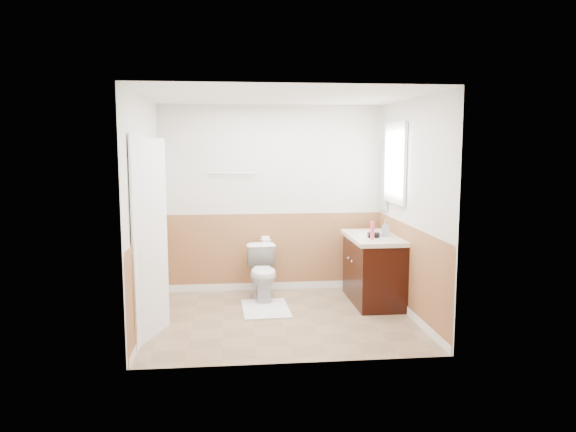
{
  "coord_description": "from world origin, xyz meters",
  "views": [
    {
      "loc": [
        -0.58,
        -6.06,
        1.98
      ],
      "look_at": [
        0.1,
        0.25,
        1.15
      ],
      "focal_mm": 34.32,
      "sensor_mm": 36.0,
      "label": 1
    }
  ],
  "objects": [
    {
      "name": "sink_basin",
      "position": [
        1.21,
        0.7,
        0.86
      ],
      "size": [
        0.36,
        0.36,
        0.02
      ],
      "primitive_type": "cylinder",
      "color": "white",
      "rests_on": "countertop"
    },
    {
      "name": "wall_left",
      "position": [
        -1.5,
        0.0,
        1.25
      ],
      "size": [
        0.0,
        3.0,
        3.0
      ],
      "primitive_type": "plane",
      "rotation": [
        1.57,
        0.0,
        1.57
      ],
      "color": "silver",
      "rests_on": "floor"
    },
    {
      "name": "window_frame",
      "position": [
        1.47,
        0.59,
        1.75
      ],
      "size": [
        0.04,
        0.8,
        1.0
      ],
      "primitive_type": "cube",
      "color": "white",
      "rests_on": "wall_right"
    },
    {
      "name": "vanity_knob_left",
      "position": [
        0.91,
        0.45,
        0.55
      ],
      "size": [
        0.03,
        0.03,
        0.03
      ],
      "primitive_type": "sphere",
      "color": "silver",
      "rests_on": "vanity_cabinet"
    },
    {
      "name": "faucet",
      "position": [
        1.39,
        0.7,
        0.92
      ],
      "size": [
        0.02,
        0.02,
        0.14
      ],
      "primitive_type": "cylinder",
      "color": "silver",
      "rests_on": "countertop"
    },
    {
      "name": "wall_back",
      "position": [
        0.0,
        1.3,
        1.25
      ],
      "size": [
        3.0,
        0.0,
        3.0
      ],
      "primitive_type": "plane",
      "rotation": [
        1.57,
        0.0,
        0.0
      ],
      "color": "silver",
      "rests_on": "floor"
    },
    {
      "name": "tp_sheet",
      "position": [
        -0.1,
        1.23,
        0.59
      ],
      "size": [
        0.1,
        0.01,
        0.16
      ],
      "primitive_type": "cube",
      "color": "white",
      "rests_on": "tp_roll"
    },
    {
      "name": "door_knob",
      "position": [
        -1.34,
        -0.12,
        0.95
      ],
      "size": [
        0.06,
        0.06,
        0.06
      ],
      "primitive_type": "sphere",
      "color": "silver",
      "rests_on": "door"
    },
    {
      "name": "floor",
      "position": [
        0.0,
        0.0,
        0.0
      ],
      "size": [
        3.0,
        3.0,
        0.0
      ],
      "primitive_type": "plane",
      "color": "#8C7051",
      "rests_on": "ground"
    },
    {
      "name": "tp_holder_bar",
      "position": [
        -0.1,
        1.23,
        0.7
      ],
      "size": [
        0.14,
        0.02,
        0.02
      ],
      "primitive_type": "cylinder",
      "rotation": [
        0.0,
        1.57,
        0.0
      ],
      "color": "silver",
      "rests_on": "wall_back"
    },
    {
      "name": "soap_dispenser",
      "position": [
        1.33,
        0.47,
        0.95
      ],
      "size": [
        0.11,
        0.11,
        0.2
      ],
      "primitive_type": "imported",
      "rotation": [
        0.0,
        0.0,
        -0.25
      ],
      "color": "#8B939D",
      "rests_on": "countertop"
    },
    {
      "name": "countertop",
      "position": [
        1.2,
        0.55,
        0.83
      ],
      "size": [
        0.6,
        1.15,
        0.05
      ],
      "primitive_type": "cube",
      "color": "silver",
      "rests_on": "vanity_cabinet"
    },
    {
      "name": "hair_dryer_body",
      "position": [
        1.16,
        0.4,
        0.89
      ],
      "size": [
        0.14,
        0.07,
        0.07
      ],
      "primitive_type": "cylinder",
      "rotation": [
        0.0,
        1.57,
        0.0
      ],
      "color": "black",
      "rests_on": "countertop"
    },
    {
      "name": "door",
      "position": [
        -1.4,
        -0.45,
        1.02
      ],
      "size": [
        0.29,
        0.78,
        2.04
      ],
      "primitive_type": "cube",
      "rotation": [
        0.0,
        0.0,
        -0.31
      ],
      "color": "white",
      "rests_on": "wall_left"
    },
    {
      "name": "vanity_knob_right",
      "position": [
        0.91,
        0.65,
        0.55
      ],
      "size": [
        0.03,
        0.03,
        0.03
      ],
      "primitive_type": "sphere",
      "color": "#BBBAC1",
      "rests_on": "vanity_cabinet"
    },
    {
      "name": "door_frame",
      "position": [
        -1.48,
        -0.45,
        1.03
      ],
      "size": [
        0.02,
        0.92,
        2.1
      ],
      "primitive_type": "cube",
      "color": "white",
      "rests_on": "wall_left"
    },
    {
      "name": "toilet",
      "position": [
        -0.16,
        0.82,
        0.34
      ],
      "size": [
        0.41,
        0.69,
        0.69
      ],
      "primitive_type": "imported",
      "rotation": [
        0.0,
        0.0,
        0.03
      ],
      "color": "white",
      "rests_on": "floor"
    },
    {
      "name": "bath_mat",
      "position": [
        -0.16,
        0.36,
        0.01
      ],
      "size": [
        0.58,
        0.82,
        0.02
      ],
      "primitive_type": "cube",
      "rotation": [
        0.0,
        0.0,
        0.03
      ],
      "color": "white",
      "rests_on": "floor"
    },
    {
      "name": "towel_bar",
      "position": [
        -0.55,
        1.25,
        1.6
      ],
      "size": [
        0.62,
        0.02,
        0.02
      ],
      "primitive_type": "cylinder",
      "rotation": [
        0.0,
        1.57,
        0.0
      ],
      "color": "silver",
      "rests_on": "wall_back"
    },
    {
      "name": "wall_front",
      "position": [
        0.0,
        -1.3,
        1.25
      ],
      "size": [
        3.0,
        0.0,
        3.0
      ],
      "primitive_type": "plane",
      "rotation": [
        -1.57,
        0.0,
        0.0
      ],
      "color": "silver",
      "rests_on": "floor"
    },
    {
      "name": "mirror_panel",
      "position": [
        1.48,
        1.1,
        1.55
      ],
      "size": [
        0.02,
        0.35,
        0.9
      ],
      "primitive_type": "cube",
      "color": "silver",
      "rests_on": "wall_right"
    },
    {
      "name": "window_glass",
      "position": [
        1.49,
        0.59,
        1.75
      ],
      "size": [
        0.01,
        0.7,
        0.9
      ],
      "primitive_type": "cube",
      "color": "white",
      "rests_on": "wall_right"
    },
    {
      "name": "wainscot_front",
      "position": [
        0.0,
        -1.29,
        0.5
      ],
      "size": [
        3.0,
        0.0,
        3.0
      ],
      "primitive_type": "plane",
      "rotation": [
        -1.57,
        0.0,
        0.0
      ],
      "color": "#A36F41",
      "rests_on": "floor"
    },
    {
      "name": "tp_roll",
      "position": [
        -0.1,
        1.23,
        0.7
      ],
      "size": [
        0.1,
        0.11,
        0.11
      ],
      "primitive_type": "cylinder",
      "rotation": [
        0.0,
        1.57,
        0.0
      ],
      "color": "white",
      "rests_on": "tp_holder_bar"
    },
    {
      "name": "wainscot_right",
      "position": [
        1.49,
        0.0,
        0.5
      ],
      "size": [
        0.0,
        2.6,
        2.6
      ],
      "primitive_type": "plane",
      "rotation": [
        1.57,
        0.0,
        -1.57
      ],
      "color": "#A36F41",
      "rests_on": "floor"
    },
    {
      "name": "lotion_bottle",
      "position": [
        1.11,
        0.27,
        0.96
      ],
      "size": [
        0.05,
        0.05,
        0.22
      ],
      "primitive_type": "cylinder",
      "color": "#E63B58",
      "rests_on": "countertop"
    },
    {
      "name": "ceiling",
      "position": [
        0.0,
        0.0,
        2.5
      ],
      "size": [
        3.0,
        3.0,
        0.0
      ],
      "primitive_type": "plane",
      "rotation": [
        3.14,
        0.0,
        0.0
      ],
      "color": "white",
      "rests_on": "floor"
    },
    {
      "name": "wainscot_left",
      "position": [
        -1.49,
        0.0,
        0.5
      ],
      "size": [
        0.0,
        2.6,
        2.6
      ],
      "primitive_type": "plane",
      "rotation": [
        1.57,
        0.0,
        1.57
      ],
      "color": "#A36F41",
      "rests_on": "floor"
    },
    {
      "name": "wall_right",
      "position": [
        1.5,
        0.0,
        1.25
      ],
      "size": [
        0.0,
        3.0,
        3.0
      ],
      "primitive_type": "plane",
      "rotation": [
        1.57,
        0.0,
        -1.57
      ],
      "color": "silver",
      "rests_on": "floor"
    },
    {
      "name": "vanity_cabinet",
      "position": [
        1.21,
        0.55,
        0.4
      ],
      "size": [
        0.55,
        1.1,
        0.8
      ],
      "primitive_type": "cube",
      "color": "black",
      "rests_on": "floor"
    },
    {
      "name": "hair_dryer_handle",
      "position": [
        1.13,
        0.49,
        0.86
      ],
      "size": [
        0.03,
        0.03,
        0.07
      ],
      "primitive_type": "cylinder",
      "color": "black",
      "rests_on": "countertop"
    },
    {
      "name": "wainscot_back",
      "position": [
        0.0,
        1.29,
        0.5
      ],
      "size": [
        3.0,
        0.0,
        3.0
      ],
      "primitive_type": "plane",
      "rotation": [
        1.57,
        0.0,
        0.0
      ],
      "color": "#A36F41",
      "rests_on": "floor"
    }
  ]
}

